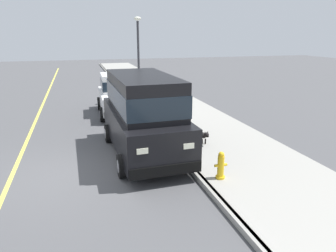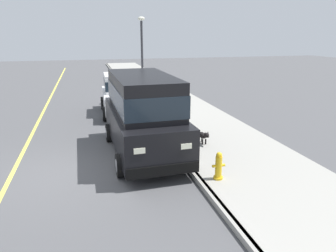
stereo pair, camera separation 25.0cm
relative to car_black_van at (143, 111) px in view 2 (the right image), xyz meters
name	(u,v)px [view 2 (the right image)]	position (x,y,z in m)	size (l,w,h in m)	color
ground_plane	(72,171)	(-2.20, -0.83, -1.39)	(80.00, 80.00, 0.00)	#4C4C4F
curb	(181,158)	(1.00, -0.83, -1.32)	(0.16, 64.00, 0.14)	gray
sidewalk	(235,152)	(2.80, -0.83, -1.32)	(3.60, 64.00, 0.14)	#99968E
lane_centre_line	(10,177)	(-3.80, -0.83, -1.39)	(0.12, 57.60, 0.01)	#E0D64C
car_black_van	(143,111)	(0.00, 0.00, 0.00)	(2.21, 4.94, 2.52)	black
car_white_hatchback	(121,93)	(-0.05, 5.49, -0.42)	(2.03, 3.84, 1.88)	white
dog_black	(203,136)	(2.03, 0.00, -0.97)	(0.25, 0.75, 0.49)	black
fire_hydrant	(219,167)	(1.45, -2.58, -0.92)	(0.34, 0.24, 0.72)	gold
street_lamp	(142,49)	(1.35, 7.48, 1.51)	(0.36, 0.36, 4.42)	#2D2D33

